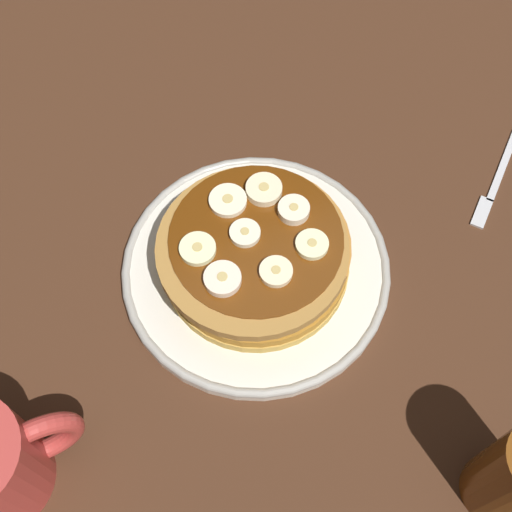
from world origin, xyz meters
TOP-DOWN VIEW (x-y plane):
  - ground_plane at (0.00, 0.00)cm, footprint 140.00×140.00cm
  - plate at (0.00, 0.00)cm, footprint 24.22×24.22cm
  - pancake_stack at (0.10, -0.14)cm, footprint 17.42×17.31cm
  - banana_slice_0 at (-0.71, 0.64)cm, footprint 2.61×2.61cm
  - banana_slice_1 at (-0.07, -3.70)cm, footprint 2.73×2.73cm
  - banana_slice_2 at (-4.16, -2.46)cm, footprint 3.05×3.05cm
  - banana_slice_3 at (-4.85, 0.97)cm, footprint 3.04×3.04cm
  - banana_slice_4 at (3.79, -2.74)cm, footprint 2.76×2.76cm
  - banana_slice_5 at (2.58, 3.78)cm, footprint 3.16×3.16cm
  - banana_slice_6 at (3.92, 0.82)cm, footprint 2.71×2.71cm
  - banana_slice_7 at (-0.65, 4.17)cm, footprint 3.26×3.26cm
  - fork at (25.31, -1.26)cm, footprint 10.80×8.83cm

SIDE VIEW (x-z plane):
  - ground_plane at x=0.00cm, z-range -3.00..0.00cm
  - fork at x=25.31cm, z-range 0.00..0.50cm
  - plate at x=0.00cm, z-range 0.05..1.50cm
  - pancake_stack at x=0.10cm, z-range 1.17..6.37cm
  - banana_slice_7 at x=-0.65cm, z-range 6.20..6.96cm
  - banana_slice_0 at x=-0.71cm, z-range 6.20..6.98cm
  - banana_slice_4 at x=3.79cm, z-range 6.20..6.98cm
  - banana_slice_3 at x=-4.85cm, z-range 6.20..6.99cm
  - banana_slice_1 at x=-0.07cm, z-range 6.20..7.00cm
  - banana_slice_2 at x=-4.16cm, z-range 6.20..7.18cm
  - banana_slice_5 at x=2.58cm, z-range 6.20..7.20cm
  - banana_slice_6 at x=3.92cm, z-range 6.20..7.27cm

